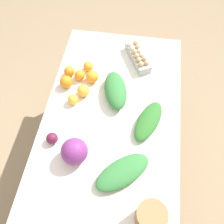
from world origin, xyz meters
name	(u,v)px	position (x,y,z in m)	size (l,w,h in m)	color
ground_plane	(112,158)	(0.00, 0.00, 0.00)	(8.00, 8.00, 0.00)	#937A5B
dining_table	(112,121)	(0.00, 0.00, 0.65)	(1.45, 0.84, 0.75)	silver
cabbage_purple	(74,151)	(-0.31, 0.16, 0.82)	(0.15, 0.15, 0.15)	#7A2D75
egg_carton	(138,56)	(0.48, -0.12, 0.79)	(0.30, 0.21, 0.09)	#A8A8A3
paper_bag	(151,217)	(-0.58, -0.27, 0.82)	(0.15, 0.15, 0.14)	#997047
greens_bunch_kale	(123,172)	(-0.37, -0.11, 0.78)	(0.32, 0.15, 0.07)	#337538
greens_bunch_dandelion	(115,90)	(0.15, 0.00, 0.80)	(0.30, 0.14, 0.10)	#337538
greens_bunch_scallion	(148,121)	(-0.04, -0.23, 0.78)	(0.30, 0.12, 0.06)	#2D6B28
beet_root	(52,138)	(-0.23, 0.31, 0.78)	(0.07, 0.07, 0.07)	#5B1933
orange_0	(92,77)	(0.24, 0.17, 0.79)	(0.08, 0.08, 0.08)	orange
orange_1	(83,91)	(0.12, 0.20, 0.79)	(0.08, 0.08, 0.08)	#F9A833
orange_2	(88,66)	(0.33, 0.22, 0.78)	(0.07, 0.07, 0.07)	orange
orange_3	(66,82)	(0.17, 0.33, 0.79)	(0.08, 0.08, 0.08)	orange
orange_4	(80,75)	(0.25, 0.26, 0.78)	(0.07, 0.07, 0.07)	orange
orange_5	(73,99)	(0.05, 0.26, 0.78)	(0.07, 0.07, 0.07)	#F9A833
orange_6	(69,71)	(0.27, 0.33, 0.79)	(0.07, 0.07, 0.07)	orange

